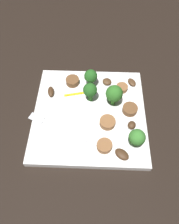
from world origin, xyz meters
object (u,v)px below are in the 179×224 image
Objects in this scene: fork at (59,128)px; broccoli_floret_3 at (114,94)px; plate at (89,114)px; sausage_slice_4 at (107,122)px; broccoli_floret_1 at (137,137)px; sausage_slice_0 at (73,81)px; mushroom_2 at (51,92)px; mushroom_0 at (132,82)px; mushroom_3 at (132,125)px; mushroom_4 at (107,82)px; broccoli_floret_0 at (91,90)px; sausage_slice_3 at (104,146)px; pepper_strip_2 at (74,94)px; broccoli_floret_2 at (92,76)px; sausage_slice_1 at (130,109)px; sausage_slice_2 at (122,88)px; mushroom_1 at (122,154)px.

fork is 0.15m from broccoli_floret_3.
plate is 7.33× the size of sausage_slice_4.
fork is 3.54× the size of broccoli_floret_1.
sausage_slice_0 is 1.06× the size of mushroom_2.
broccoli_floret_1 is at bearing -166.94° from fork.
mushroom_0 is (-0.15, -0.00, -0.00)m from sausage_slice_0.
broccoli_floret_1 reaches higher than fork.
plate is at bearing -20.54° from mushroom_3.
mushroom_3 reaches higher than mushroom_4.
broccoli_floret_0 reaches higher than mushroom_4.
sausage_slice_3 is 0.66× the size of pepper_strip_2.
broccoli_floret_2 is 0.08m from broccoli_floret_3.
sausage_slice_4 is at bearing 143.49° from plate.
sausage_slice_1 is 0.07m from sausage_slice_2.
sausage_slice_3 is 0.91× the size of sausage_slice_4.
broccoli_floret_0 is 0.08m from sausage_slice_4.
mushroom_0 is (-0.07, -0.18, -0.00)m from sausage_slice_3.
sausage_slice_2 is (-0.07, 0.01, -0.02)m from broccoli_floret_2.
plate is 0.06m from pepper_strip_2.
mushroom_0 reaches higher than pepper_strip_2.
sausage_slice_3 is (-0.10, 0.04, 0.00)m from fork.
sausage_slice_3 is 1.58× the size of mushroom_3.
sausage_slice_1 is (-0.09, -0.01, 0.01)m from plate.
mushroom_2 is (0.20, 0.04, 0.00)m from mushroom_0.
mushroom_3 is (-0.19, 0.09, 0.00)m from mushroom_2.
sausage_slice_4 is 1.30× the size of mushroom_0.
mushroom_2 reaches higher than pepper_strip_2.
sausage_slice_2 is (-0.12, 0.02, -0.00)m from sausage_slice_0.
broccoli_floret_2 is at bearing -70.72° from mushroom_1.
broccoli_floret_2 is at bearing -142.07° from pepper_strip_2.
fork is 5.06× the size of sausage_slice_0.
mushroom_4 is at bearing -71.25° from broccoli_floret_1.
sausage_slice_4 is 1.73× the size of mushroom_3.
sausage_slice_4 and mushroom_3 have the same top height.
sausage_slice_3 and sausage_slice_4 have the same top height.
mushroom_1 is at bearing 77.86° from sausage_slice_1.
plate is at bearing 128.95° from pepper_strip_2.
sausage_slice_0 is 0.15m from sausage_slice_4.
pepper_strip_2 is (0.07, -0.14, -0.00)m from sausage_slice_3.
broccoli_floret_0 is at bearing -106.06° from fork.
broccoli_floret_0 reaches higher than sausage_slice_4.
mushroom_1 is (-0.07, 0.14, -0.03)m from broccoli_floret_0.
broccoli_floret_2 is 0.20m from mushroom_1.
plate is 8.03× the size of sausage_slice_3.
mushroom_3 is at bearing 147.74° from pepper_strip_2.
sausage_slice_4 reaches higher than plate.
broccoli_floret_2 is 0.84× the size of broccoli_floret_3.
mushroom_4 is (-0.04, -0.05, -0.03)m from broccoli_floret_0.
fork is at bearing 34.68° from plate.
sausage_slice_3 is (-0.03, 0.09, 0.01)m from plate.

